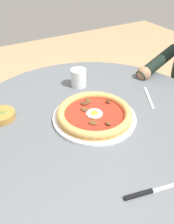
% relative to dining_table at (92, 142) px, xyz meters
% --- Properties ---
extents(dining_table, '(1.02, 1.02, 0.76)m').
position_rel_dining_table_xyz_m(dining_table, '(0.00, 0.00, 0.00)').
color(dining_table, '#565B60').
rests_on(dining_table, ground).
extents(pizza_on_plate, '(0.31, 0.31, 0.04)m').
position_rel_dining_table_xyz_m(pizza_on_plate, '(0.01, 0.00, 0.14)').
color(pizza_on_plate, white).
rests_on(pizza_on_plate, dining_table).
extents(water_glass, '(0.07, 0.07, 0.08)m').
position_rel_dining_table_xyz_m(water_glass, '(0.07, 0.25, 0.15)').
color(water_glass, silver).
rests_on(water_glass, dining_table).
extents(steak_knife, '(0.20, 0.05, 0.01)m').
position_rel_dining_table_xyz_m(steak_knife, '(-0.04, -0.35, 0.12)').
color(steak_knife, silver).
rests_on(steak_knife, dining_table).
extents(olive_pan, '(0.10, 0.13, 0.05)m').
position_rel_dining_table_xyz_m(olive_pan, '(-0.29, 0.18, 0.13)').
color(olive_pan, olive).
rests_on(olive_pan, dining_table).
extents(fork_utensil, '(0.09, 0.15, 0.00)m').
position_rel_dining_table_xyz_m(fork_utensil, '(0.28, 0.01, 0.12)').
color(fork_utensil, '#BCBCC1').
rests_on(fork_utensil, dining_table).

